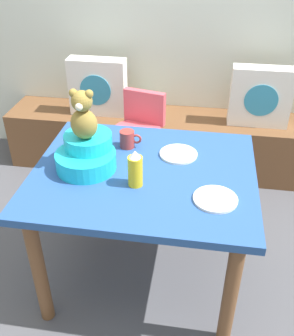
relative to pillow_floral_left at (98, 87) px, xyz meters
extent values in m
plane|color=#4C4C51|center=(0.56, -1.19, -0.68)|extent=(8.00, 8.00, 0.00)
cube|color=brown|center=(0.56, 0.02, -0.45)|extent=(2.60, 0.44, 0.46)
cube|color=white|center=(0.00, 0.00, 0.00)|extent=(0.44, 0.14, 0.44)
cylinder|color=teal|center=(0.00, -0.07, 0.00)|extent=(0.24, 0.01, 0.24)
cube|color=white|center=(1.23, 0.00, 0.00)|extent=(0.44, 0.14, 0.44)
cylinder|color=teal|center=(1.23, -0.07, 0.00)|extent=(0.24, 0.01, 0.24)
cube|color=#6ABE8C|center=(0.39, 0.02, -0.19)|extent=(0.20, 0.14, 0.06)
cube|color=#264C8C|center=(0.56, -1.19, 0.04)|extent=(1.11, 0.92, 0.04)
cylinder|color=brown|center=(0.10, -1.56, -0.33)|extent=(0.07, 0.07, 0.70)
cylinder|color=brown|center=(1.02, -1.56, -0.33)|extent=(0.07, 0.07, 0.70)
cylinder|color=brown|center=(0.10, -0.82, -0.33)|extent=(0.07, 0.07, 0.70)
cylinder|color=brown|center=(1.02, -0.82, -0.33)|extent=(0.07, 0.07, 0.70)
cylinder|color=#D84C59|center=(0.38, -0.43, -0.17)|extent=(0.34, 0.34, 0.10)
cube|color=#D84C59|center=(0.42, -0.29, -0.01)|extent=(0.30, 0.12, 0.24)
cube|color=white|center=(0.34, -0.60, -0.10)|extent=(0.34, 0.26, 0.02)
cylinder|color=silver|center=(0.24, -0.57, -0.45)|extent=(0.03, 0.03, 0.46)
cylinder|color=silver|center=(0.52, -0.57, -0.45)|extent=(0.03, 0.03, 0.46)
cylinder|color=silver|center=(0.24, -0.29, -0.45)|extent=(0.03, 0.03, 0.46)
cylinder|color=silver|center=(0.52, -0.29, -0.45)|extent=(0.03, 0.03, 0.46)
cylinder|color=#19B8CE|center=(0.27, -1.21, 0.10)|extent=(0.30, 0.30, 0.09)
cylinder|color=#19B8CE|center=(0.27, -1.15, 0.18)|extent=(0.24, 0.24, 0.07)
ellipsoid|color=olive|center=(0.27, -1.19, 0.29)|extent=(0.13, 0.11, 0.15)
sphere|color=olive|center=(0.27, -1.19, 0.41)|extent=(0.10, 0.10, 0.10)
sphere|color=beige|center=(0.27, -1.24, 0.40)|extent=(0.04, 0.04, 0.04)
sphere|color=olive|center=(0.24, -1.19, 0.45)|extent=(0.04, 0.04, 0.04)
sphere|color=olive|center=(0.31, -1.19, 0.45)|extent=(0.04, 0.04, 0.04)
cylinder|color=gold|center=(0.54, -1.32, 0.13)|extent=(0.07, 0.07, 0.15)
cone|color=white|center=(0.54, -1.32, 0.23)|extent=(0.06, 0.06, 0.03)
cylinder|color=#9E332D|center=(0.43, -0.97, 0.11)|extent=(0.08, 0.08, 0.09)
torus|color=#9E332D|center=(0.48, -0.97, 0.11)|extent=(0.06, 0.01, 0.06)
cylinder|color=white|center=(0.72, -1.02, 0.07)|extent=(0.20, 0.20, 0.01)
cylinder|color=white|center=(0.91, -1.38, 0.07)|extent=(0.20, 0.20, 0.01)
camera|label=1|loc=(0.83, -2.80, 1.14)|focal=41.98mm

